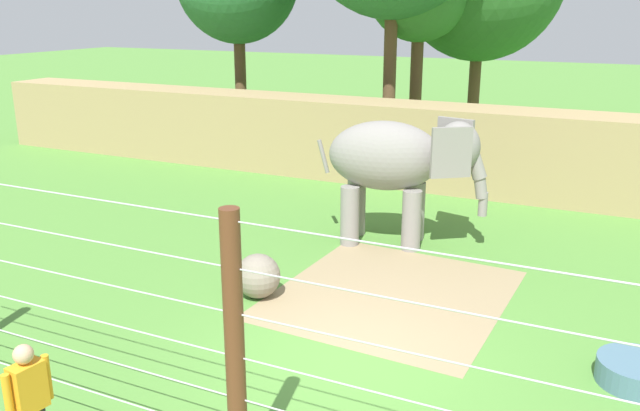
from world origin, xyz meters
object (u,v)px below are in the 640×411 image
elephant (398,162)px  zookeeper (31,405)px  water_tub (637,372)px  enrichment_ball (258,276)px

elephant → zookeeper: size_ratio=2.26×
water_tub → elephant: bearing=140.8°
enrichment_ball → water_tub: 6.37m
enrichment_ball → water_tub: enrichment_ball is taller
enrichment_ball → water_tub: (6.36, -0.23, -0.23)m
enrichment_ball → zookeeper: 5.33m
elephant → zookeeper: (-1.07, -9.19, -0.95)m
elephant → zookeeper: elephant is taller
enrichment_ball → water_tub: size_ratio=0.75×
enrichment_ball → zookeeper: size_ratio=0.50×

